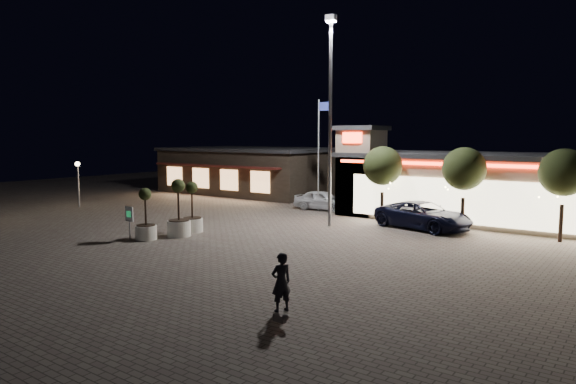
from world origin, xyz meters
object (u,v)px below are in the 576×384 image
Objects in this scene: pedestrian at (281,282)px; valet_sign at (129,217)px; white_sedan at (322,200)px; planter_left at (192,216)px; pickup_truck at (423,215)px; planter_mid at (146,224)px.

pedestrian reaches higher than valet_sign.
valet_sign is (-2.07, -15.39, 0.53)m from white_sedan.
white_sedan is at bearing 83.58° from planter_left.
pedestrian is at bearing -159.24° from pickup_truck.
pickup_truck is 1.35× the size of white_sedan.
valet_sign is (-0.75, -3.68, 0.37)m from planter_left.
white_sedan is 22.11m from pedestrian.
planter_mid is (-0.38, -2.93, -0.04)m from planter_left.
white_sedan is at bearing 82.36° from valet_sign.
pedestrian is 1.03× the size of valet_sign.
pickup_truck is 9.42m from white_sedan.
pedestrian is 13.24m from planter_mid.
pickup_truck is 15.66m from planter_mid.
planter_left is (-11.99, 7.65, -0.04)m from pedestrian.
pickup_truck is 13.35m from planter_left.
white_sedan is at bearing 83.38° from planter_mid.
planter_left is 3.78m from valet_sign.
white_sedan is 15.54m from valet_sign.
white_sedan is 11.78m from planter_left.
white_sedan is 2.30× the size of pedestrian.
valet_sign is at bearing 166.44° from white_sedan.
white_sedan is at bearing -126.31° from pedestrian.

